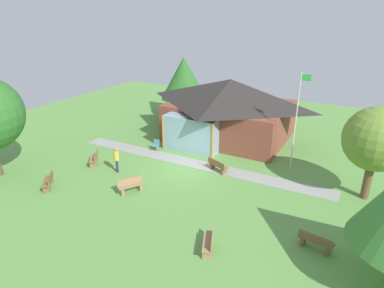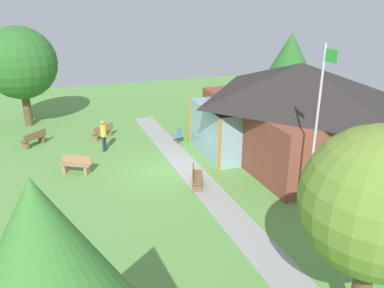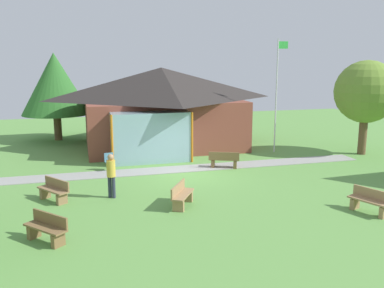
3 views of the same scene
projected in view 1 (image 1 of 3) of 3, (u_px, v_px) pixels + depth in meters
The scene contains 14 objects.
ground_plane at pixel (188, 169), 22.16m from camera, with size 44.00×44.00×0.00m, color #609947.
pavilion at pixel (228, 108), 26.83m from camera, with size 10.12×8.75×4.82m.
footpath at pixel (195, 164), 22.96m from camera, with size 18.56×1.30×0.03m, color #999993.
flagpole at pixel (297, 118), 21.01m from camera, with size 0.64×0.08×6.44m.
bench_front_right at pixel (209, 242), 14.57m from camera, with size 0.97×1.56×0.84m.
bench_rear_near_path at pixel (218, 166), 21.73m from camera, with size 1.56×0.97×0.84m.
bench_front_left at pixel (48, 182), 19.72m from camera, with size 1.33×1.41×0.84m.
bench_mid_left at pixel (94, 159), 22.79m from camera, with size 1.24×1.47×0.84m.
bench_front_center at pixel (131, 186), 19.28m from camera, with size 1.15×1.51×0.84m.
bench_lawn_far_right at pixel (316, 242), 14.59m from camera, with size 1.55×0.65×0.84m.
patio_chair_west at pixel (156, 146), 24.96m from camera, with size 0.53×0.53×0.86m.
visitor_strolling_lawn at pixel (116, 158), 21.46m from camera, with size 0.34×0.34×1.74m.
tree_behind_pavilion_left at pixel (184, 78), 32.27m from camera, with size 4.45×4.45×5.74m.
tree_east_hedge at pixel (377, 140), 17.52m from camera, with size 3.47×3.47×5.28m.
Camera 1 is at (9.83, -17.34, 9.84)m, focal length 31.20 mm.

